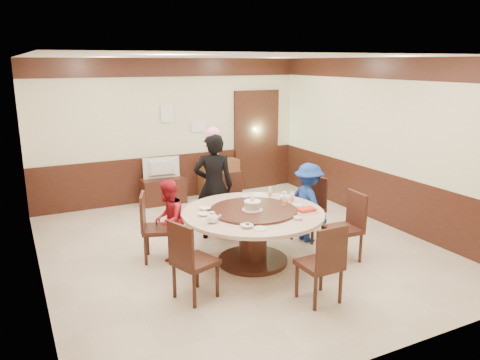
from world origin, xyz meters
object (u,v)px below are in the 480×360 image
tv_stand (163,191)px  thermos (217,151)px  person_blue (308,202)px  television (162,168)px  shrimp_platter (306,211)px  birthday_cake (252,205)px  side_cabinet (219,178)px  person_standing (214,186)px  banquet_table (253,226)px  person_red (168,220)px

tv_stand → thermos: bearing=1.4°
person_blue → tv_stand: bearing=23.2°
television → shrimp_platter: bearing=107.2°
shrimp_platter → tv_stand: (-0.86, 3.68, -0.53)m
birthday_cake → person_blue: bearing=18.0°
birthday_cake → side_cabinet: 3.54m
person_standing → television: size_ratio=2.33×
banquet_table → thermos: 3.49m
person_red → shrimp_platter: bearing=87.8°
person_standing → side_cabinet: 2.49m
side_cabinet → thermos: (-0.03, 0.00, 0.56)m
person_blue → birthday_cake: bearing=105.5°
banquet_table → tv_stand: bearing=94.3°
thermos → television: bearing=-178.6°
birthday_cake → side_cabinet: bearing=73.4°
banquet_table → person_standing: person_standing is taller
side_cabinet → thermos: thermos is taller
banquet_table → person_standing: size_ratio=1.15×
banquet_table → person_red: person_red is taller
banquet_table → person_blue: size_ratio=1.57×
person_red → television: bearing=-165.2°
birthday_cake → side_cabinet: (1.00, 3.36, -0.47)m
television → side_cabinet: bearing=-174.6°
person_blue → side_cabinet: bearing=1.2°
person_red → side_cabinet: bearing=174.2°
banquet_table → person_standing: bearing=94.6°
birthday_cake → television: birthday_cake is taller
tv_stand → side_cabinet: side_cabinet is taller
person_red → tv_stand: person_red is taller
tv_stand → side_cabinet: 1.23m
person_red → shrimp_platter: (1.61, -1.04, 0.20)m
person_red → thermos: size_ratio=3.02×
person_standing → television: 2.18m
person_red → tv_stand: bearing=-165.2°
television → thermos: (1.19, 0.03, 0.23)m
banquet_table → thermos: bearing=74.2°
shrimp_platter → television: bearing=103.2°
tv_stand → person_standing: bearing=-85.9°
shrimp_platter → side_cabinet: (0.36, 3.71, -0.40)m
person_blue → thermos: size_ratio=3.25×
shrimp_platter → tv_stand: size_ratio=0.35×
thermos → birthday_cake: bearing=-106.1°
person_red → side_cabinet: (1.97, 2.67, -0.20)m
banquet_table → tv_stand: 3.32m
birthday_cake → shrimp_platter: 0.73m
person_blue → side_cabinet: size_ratio=1.54×
banquet_table → birthday_cake: birthday_cake is taller
tv_stand → birthday_cake: bearing=-86.2°
birthday_cake → tv_stand: 3.39m
birthday_cake → side_cabinet: birthday_cake is taller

